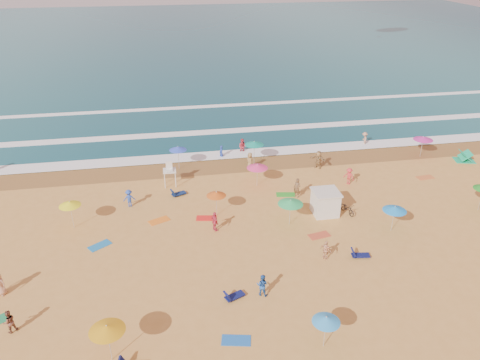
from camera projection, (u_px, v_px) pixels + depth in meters
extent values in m
plane|color=gold|center=(236.00, 231.00, 37.43)|extent=(220.00, 220.00, 0.00)
cube|color=#0C4756|center=(179.00, 40.00, 111.20)|extent=(220.00, 140.00, 0.18)
plane|color=olive|center=(217.00, 166.00, 48.40)|extent=(220.00, 220.00, 0.00)
cube|color=white|center=(214.00, 155.00, 50.55)|extent=(200.00, 2.20, 0.05)
cube|color=white|center=(207.00, 132.00, 56.70)|extent=(200.00, 1.60, 0.05)
cube|color=white|center=(199.00, 107.00, 65.49)|extent=(200.00, 1.20, 0.05)
cube|color=silver|center=(325.00, 203.00, 39.48)|extent=(2.00, 2.00, 2.00)
cube|color=silver|center=(326.00, 192.00, 39.00)|extent=(2.20, 2.20, 0.12)
imported|color=black|center=(347.00, 208.00, 39.74)|extent=(1.10, 1.88, 0.94)
cone|color=#1B8AE7|center=(395.00, 209.00, 36.64)|extent=(1.87, 1.87, 0.35)
cone|color=#2AB960|center=(291.00, 202.00, 37.45)|extent=(2.05, 2.05, 0.35)
cone|color=#D25716|center=(216.00, 194.00, 38.76)|extent=(1.63, 1.63, 0.35)
cone|color=#F0357B|center=(257.00, 166.00, 43.55)|extent=(1.99, 1.99, 0.35)
cone|color=orange|center=(107.00, 328.00, 24.88)|extent=(1.97, 1.97, 0.35)
cone|color=#C52B94|center=(423.00, 138.00, 49.62)|extent=(2.05, 2.05, 0.35)
cone|color=blue|center=(178.00, 148.00, 46.80)|extent=(1.75, 1.75, 0.35)
cone|color=#118F79|center=(254.00, 143.00, 47.95)|extent=(1.98, 1.98, 0.35)
cone|color=#FAF51A|center=(70.00, 204.00, 36.91)|extent=(1.71, 1.71, 0.35)
cone|color=#3197E0|center=(326.00, 319.00, 25.89)|extent=(1.59, 1.59, 0.35)
cube|color=#0F154F|center=(235.00, 296.00, 30.33)|extent=(1.42, 1.03, 0.34)
cube|color=#0F154E|center=(361.00, 255.00, 34.28)|extent=(1.37, 0.74, 0.34)
cube|color=navy|center=(179.00, 194.00, 42.71)|extent=(1.42, 1.01, 0.34)
cube|color=#1E76BB|center=(100.00, 246.00, 35.66)|extent=(1.89, 1.68, 0.03)
cube|color=orange|center=(159.00, 221.00, 38.85)|extent=(1.90, 1.48, 0.03)
cube|color=#C54C2E|center=(319.00, 235.00, 36.89)|extent=(1.84, 1.18, 0.03)
cube|color=red|center=(206.00, 218.00, 39.20)|extent=(1.82, 1.14, 0.03)
cube|color=blue|center=(236.00, 340.00, 27.15)|extent=(1.84, 1.19, 0.03)
cube|color=green|center=(286.00, 195.00, 42.86)|extent=(1.82, 1.14, 0.03)
cube|color=orange|center=(425.00, 177.00, 46.00)|extent=(1.78, 1.03, 0.03)
imported|color=brown|center=(297.00, 188.00, 42.08)|extent=(0.77, 0.79, 1.84)
imported|color=#A07A4A|center=(318.00, 160.00, 47.55)|extent=(1.62, 1.65, 1.89)
imported|color=tan|center=(364.00, 139.00, 53.35)|extent=(0.91, 1.23, 1.70)
imported|color=#D73550|center=(215.00, 222.00, 37.16)|extent=(0.74, 1.07, 1.68)
imported|color=#CF3344|center=(243.00, 147.00, 51.16)|extent=(1.07, 0.93, 1.86)
imported|color=#9B7947|center=(250.00, 161.00, 47.32)|extent=(0.72, 0.97, 1.81)
imported|color=brown|center=(9.00, 322.00, 27.45)|extent=(0.94, 0.88, 1.54)
imported|color=#274AB6|center=(129.00, 198.00, 40.64)|extent=(1.08, 0.68, 1.61)
imported|color=#2456AA|center=(262.00, 285.00, 30.35)|extent=(0.96, 0.88, 1.59)
imported|color=#2540AD|center=(221.00, 153.00, 50.10)|extent=(0.52, 0.66, 1.59)
imported|color=red|center=(349.00, 176.00, 44.42)|extent=(1.16, 1.22, 1.67)
imported|color=tan|center=(0.00, 284.00, 30.36)|extent=(0.99, 0.85, 1.72)
imported|color=#E2A276|center=(326.00, 250.00, 33.84)|extent=(0.84, 0.93, 1.52)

